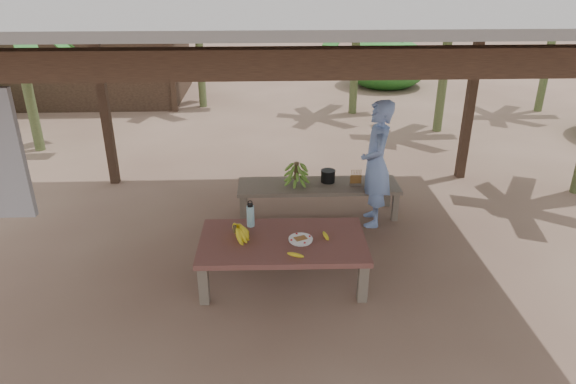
{
  "coord_description": "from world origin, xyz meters",
  "views": [
    {
      "loc": [
        -0.35,
        -5.38,
        3.26
      ],
      "look_at": [
        -0.12,
        0.04,
        0.8
      ],
      "focal_mm": 32.0,
      "sensor_mm": 36.0,
      "label": 1
    }
  ],
  "objects_px": {
    "work_table": "(283,245)",
    "woman": "(376,164)",
    "ripe_banana_bunch": "(235,232)",
    "water_flask": "(250,215)",
    "cooking_pot": "(328,176)",
    "bench": "(318,188)",
    "plate": "(301,240)"
  },
  "relations": [
    {
      "from": "ripe_banana_bunch",
      "to": "woman",
      "type": "height_order",
      "value": "woman"
    },
    {
      "from": "ripe_banana_bunch",
      "to": "water_flask",
      "type": "distance_m",
      "value": 0.35
    },
    {
      "from": "ripe_banana_bunch",
      "to": "plate",
      "type": "relative_size",
      "value": 1.16
    },
    {
      "from": "ripe_banana_bunch",
      "to": "woman",
      "type": "distance_m",
      "value": 2.2
    },
    {
      "from": "woman",
      "to": "ripe_banana_bunch",
      "type": "bearing_deg",
      "value": -48.81
    },
    {
      "from": "ripe_banana_bunch",
      "to": "cooking_pot",
      "type": "relative_size",
      "value": 1.58
    },
    {
      "from": "water_flask",
      "to": "cooking_pot",
      "type": "relative_size",
      "value": 1.66
    },
    {
      "from": "ripe_banana_bunch",
      "to": "cooking_pot",
      "type": "bearing_deg",
      "value": 54.12
    },
    {
      "from": "plate",
      "to": "cooking_pot",
      "type": "height_order",
      "value": "cooking_pot"
    },
    {
      "from": "water_flask",
      "to": "bench",
      "type": "bearing_deg",
      "value": 54.55
    },
    {
      "from": "work_table",
      "to": "plate",
      "type": "height_order",
      "value": "plate"
    },
    {
      "from": "bench",
      "to": "ripe_banana_bunch",
      "type": "relative_size",
      "value": 7.26
    },
    {
      "from": "ripe_banana_bunch",
      "to": "plate",
      "type": "xyz_separation_m",
      "value": [
        0.7,
        -0.06,
        -0.07
      ]
    },
    {
      "from": "plate",
      "to": "cooking_pot",
      "type": "xyz_separation_m",
      "value": [
        0.49,
        1.71,
        0.01
      ]
    },
    {
      "from": "work_table",
      "to": "plate",
      "type": "distance_m",
      "value": 0.21
    },
    {
      "from": "bench",
      "to": "water_flask",
      "type": "distance_m",
      "value": 1.56
    },
    {
      "from": "work_table",
      "to": "woman",
      "type": "distance_m",
      "value": 1.86
    },
    {
      "from": "bench",
      "to": "woman",
      "type": "distance_m",
      "value": 0.89
    },
    {
      "from": "work_table",
      "to": "ripe_banana_bunch",
      "type": "bearing_deg",
      "value": 178.37
    },
    {
      "from": "ripe_banana_bunch",
      "to": "woman",
      "type": "relative_size",
      "value": 0.18
    },
    {
      "from": "plate",
      "to": "woman",
      "type": "relative_size",
      "value": 0.15
    },
    {
      "from": "water_flask",
      "to": "plate",
      "type": "bearing_deg",
      "value": -34.1
    },
    {
      "from": "work_table",
      "to": "water_flask",
      "type": "distance_m",
      "value": 0.52
    },
    {
      "from": "woman",
      "to": "bench",
      "type": "bearing_deg",
      "value": -105.97
    },
    {
      "from": "plate",
      "to": "cooking_pot",
      "type": "bearing_deg",
      "value": 74.03
    },
    {
      "from": "ripe_banana_bunch",
      "to": "plate",
      "type": "distance_m",
      "value": 0.71
    },
    {
      "from": "water_flask",
      "to": "work_table",
      "type": "bearing_deg",
      "value": -43.15
    },
    {
      "from": "bench",
      "to": "plate",
      "type": "distance_m",
      "value": 1.67
    },
    {
      "from": "water_flask",
      "to": "cooking_pot",
      "type": "height_order",
      "value": "water_flask"
    },
    {
      "from": "work_table",
      "to": "ripe_banana_bunch",
      "type": "xyz_separation_m",
      "value": [
        -0.51,
        0.02,
        0.16
      ]
    },
    {
      "from": "bench",
      "to": "plate",
      "type": "bearing_deg",
      "value": -101.95
    },
    {
      "from": "plate",
      "to": "woman",
      "type": "bearing_deg",
      "value": 51.75
    }
  ]
}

